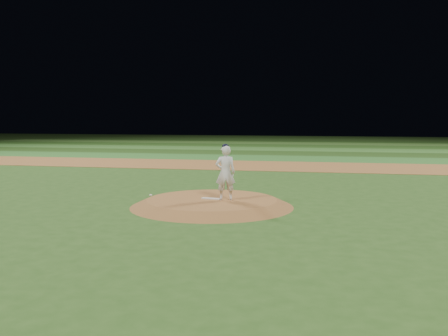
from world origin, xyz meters
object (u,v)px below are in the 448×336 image
(pitchers_mound, at_px, (212,203))
(pitching_rubber, at_px, (211,199))
(rosin_bag, at_px, (151,195))
(pitcher_on_mound, at_px, (225,173))

(pitchers_mound, xyz_separation_m, pitching_rubber, (-0.01, -0.01, 0.14))
(rosin_bag, bearing_deg, pitching_rubber, -4.96)
(pitchers_mound, bearing_deg, rosin_bag, 175.20)
(pitching_rubber, distance_m, pitcher_on_mound, 1.04)
(pitching_rubber, bearing_deg, pitchers_mound, 29.61)
(pitchers_mound, distance_m, rosin_bag, 2.26)
(pitchers_mound, relative_size, pitching_rubber, 8.21)
(rosin_bag, height_order, pitcher_on_mound, pitcher_on_mound)
(pitching_rubber, xyz_separation_m, pitcher_on_mound, (0.50, -0.08, 0.91))
(pitchers_mound, xyz_separation_m, pitcher_on_mound, (0.48, -0.08, 1.05))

